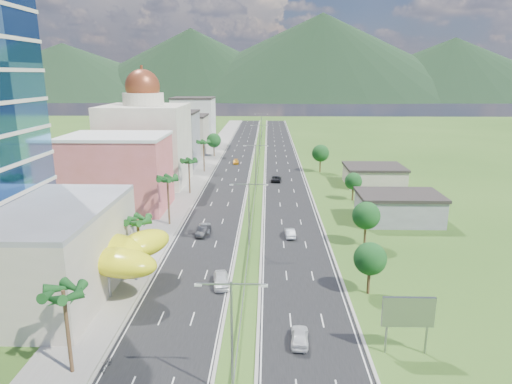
{
  "coord_description": "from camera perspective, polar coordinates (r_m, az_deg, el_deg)",
  "views": [
    {
      "loc": [
        2.95,
        -59.15,
        27.47
      ],
      "look_at": [
        0.86,
        19.84,
        7.0
      ],
      "focal_mm": 32.0,
      "sensor_mm": 36.0,
      "label": 1
    }
  ],
  "objects": [
    {
      "name": "leafy_tree_rc",
      "position": [
        103.57,
        12.08,
        1.31
      ],
      "size": [
        3.85,
        3.85,
        6.33
      ],
      "color": "#47301C",
      "rests_on": "ground"
    },
    {
      "name": "leafy_tree_rd",
      "position": [
        131.86,
        8.08,
        4.82
      ],
      "size": [
        4.9,
        4.9,
        8.05
      ],
      "color": "#47301C",
      "rests_on": "ground"
    },
    {
      "name": "car_silver_mid_left",
      "position": [
        82.58,
        -6.51,
        -4.49
      ],
      "size": [
        2.41,
        4.8,
        1.31
      ],
      "primitive_type": "imported",
      "rotation": [
        0.0,
        0.0,
        0.05
      ],
      "color": "#A0A1A7",
      "rests_on": "road_left"
    },
    {
      "name": "car_white_near_left",
      "position": [
        62.04,
        -4.4,
        -10.89
      ],
      "size": [
        2.62,
        5.19,
        1.7
      ],
      "primitive_type": "imported",
      "rotation": [
        0.0,
        0.0,
        0.13
      ],
      "color": "white",
      "rests_on": "road_left"
    },
    {
      "name": "billboard",
      "position": [
        49.22,
        18.5,
        -14.22
      ],
      "size": [
        5.2,
        0.35,
        6.2
      ],
      "color": "gray",
      "rests_on": "ground"
    },
    {
      "name": "leafy_tree_rb",
      "position": [
        76.27,
        13.61,
        -2.89
      ],
      "size": [
        4.55,
        4.55,
        7.47
      ],
      "color": "#47301C",
      "rests_on": "ground"
    },
    {
      "name": "midrise_white",
      "position": [
        187.48,
        -7.78,
        8.74
      ],
      "size": [
        16.0,
        15.0,
        18.0
      ],
      "primitive_type": "cube",
      "color": "silver",
      "rests_on": "ground"
    },
    {
      "name": "streetlight_median_d",
      "position": [
        155.57,
        0.42,
        6.87
      ],
      "size": [
        6.04,
        0.25,
        11.0
      ],
      "color": "gray",
      "rests_on": "ground"
    },
    {
      "name": "palm_tree_e",
      "position": [
        131.86,
        -6.58,
        6.07
      ],
      "size": [
        3.6,
        3.6,
        9.4
      ],
      "color": "#47301C",
      "rests_on": "ground"
    },
    {
      "name": "palm_tree_a",
      "position": [
        45.81,
        -22.92,
        -11.83
      ],
      "size": [
        3.6,
        3.6,
        9.1
      ],
      "color": "#47301C",
      "rests_on": "ground"
    },
    {
      "name": "streetlight_median_a",
      "position": [
        40.05,
        -3.05,
        -16.65
      ],
      "size": [
        6.04,
        0.25,
        11.0
      ],
      "color": "gray",
      "rests_on": "ground"
    },
    {
      "name": "streetlight_median_c",
      "position": [
        111.14,
        -0.03,
        3.78
      ],
      "size": [
        6.04,
        0.25,
        11.0
      ],
      "color": "gray",
      "rests_on": "ground"
    },
    {
      "name": "palm_tree_d",
      "position": [
        107.63,
        -8.4,
        3.7
      ],
      "size": [
        3.6,
        3.6,
        8.6
      ],
      "color": "#47301C",
      "rests_on": "ground"
    },
    {
      "name": "road_right",
      "position": [
        151.73,
        3.22,
        4.08
      ],
      "size": [
        11.0,
        260.0,
        0.04
      ],
      "primitive_type": "cube",
      "color": "black",
      "rests_on": "ground"
    },
    {
      "name": "midrise_grey",
      "position": [
        143.66,
        -10.6,
        6.49
      ],
      "size": [
        16.0,
        15.0,
        16.0
      ],
      "primitive_type": "cube",
      "color": "gray",
      "rests_on": "ground"
    },
    {
      "name": "pink_shophouse",
      "position": [
        98.31,
        -16.88,
        2.17
      ],
      "size": [
        20.0,
        15.0,
        15.0
      ],
      "primitive_type": "cube",
      "color": "#C55C51",
      "rests_on": "ground"
    },
    {
      "name": "streetlight_median_e",
      "position": [
        200.25,
        0.67,
        8.58
      ],
      "size": [
        6.04,
        0.25,
        11.0
      ],
      "color": "gray",
      "rests_on": "ground"
    },
    {
      "name": "streetlight_median_b",
      "position": [
        72.25,
        -0.89,
        -2.14
      ],
      "size": [
        6.04,
        0.25,
        11.0
      ],
      "color": "gray",
      "rests_on": "ground"
    },
    {
      "name": "domed_building",
      "position": [
        119.37,
        -13.61,
        6.36
      ],
      "size": [
        20.0,
        20.0,
        28.7
      ],
      "color": "#C1B4A0",
      "rests_on": "ground"
    },
    {
      "name": "palm_tree_b",
      "position": [
        67.05,
        -14.56,
        -3.68
      ],
      "size": [
        3.6,
        3.6,
        8.1
      ],
      "color": "#47301C",
      "rests_on": "ground"
    },
    {
      "name": "palm_tree_c",
      "position": [
        85.36,
        -11.01,
        1.41
      ],
      "size": [
        3.6,
        3.6,
        9.6
      ],
      "color": "#47301C",
      "rests_on": "ground"
    },
    {
      "name": "sidewalk_left",
      "position": [
        152.96,
        -6.02,
        4.12
      ],
      "size": [
        7.0,
        260.0,
        0.12
      ],
      "primitive_type": "cube",
      "color": "gray",
      "rests_on": "ground"
    },
    {
      "name": "leafy_tree_ra",
      "position": [
        60.15,
        14.07,
        -8.1
      ],
      "size": [
        4.2,
        4.2,
        6.9
      ],
      "color": "#47301C",
      "rests_on": "ground"
    },
    {
      "name": "midrise_beige",
      "position": [
        165.25,
        -9.01,
        7.05
      ],
      "size": [
        16.0,
        15.0,
        13.0
      ],
      "primitive_type": "cube",
      "color": "#A69E88",
      "rests_on": "ground"
    },
    {
      "name": "mountain_ridge",
      "position": [
        513.08,
        8.05,
        11.31
      ],
      "size": [
        860.0,
        140.0,
        90.0
      ],
      "primitive_type": null,
      "color": "black",
      "rests_on": "ground"
    },
    {
      "name": "car_silver_right",
      "position": [
        79.68,
        4.27,
        -5.08
      ],
      "size": [
        1.83,
        4.63,
        1.5
      ],
      "primitive_type": "imported",
      "rotation": [
        0.0,
        0.0,
        3.2
      ],
      "color": "#B9BAC1",
      "rests_on": "road_right"
    },
    {
      "name": "car_yellow_far_left",
      "position": [
        144.17,
        -2.53,
        3.79
      ],
      "size": [
        2.03,
        4.41,
        1.25
      ],
      "primitive_type": "imported",
      "rotation": [
        0.0,
        0.0,
        0.07
      ],
      "color": "orange",
      "rests_on": "road_left"
    },
    {
      "name": "road_left",
      "position": [
        152.02,
        -2.46,
        4.11
      ],
      "size": [
        11.0,
        260.0,
        0.04
      ],
      "primitive_type": "cube",
      "color": "black",
      "rests_on": "ground"
    },
    {
      "name": "car_white_near_right",
      "position": [
        50.37,
        5.49,
        -17.5
      ],
      "size": [
        2.12,
        4.65,
        1.55
      ],
      "primitive_type": "imported",
      "rotation": [
        0.0,
        0.0,
        3.08
      ],
      "color": "white",
      "rests_on": "road_right"
    },
    {
      "name": "car_dark_left",
      "position": [
        80.77,
        -6.64,
        -4.85
      ],
      "size": [
        2.31,
        4.92,
        1.56
      ],
      "primitive_type": "imported",
      "rotation": [
        0.0,
        0.0,
        -0.14
      ],
      "color": "black",
      "rests_on": "road_left"
    },
    {
      "name": "median_guardrail",
      "position": [
        133.89,
        0.22,
        2.95
      ],
      "size": [
        0.1,
        216.06,
        0.76
      ],
      "color": "gray",
      "rests_on": "ground"
    },
    {
      "name": "ground",
      "position": [
        65.29,
        -1.24,
        -10.36
      ],
      "size": [
        500.0,
        500.0,
        0.0
      ],
      "primitive_type": "plane",
      "color": "#2D5119",
      "rests_on": "ground"
    },
    {
      "name": "shed_far",
      "position": [
        120.0,
        14.51,
        1.9
      ],
      "size": [
        14.0,
        12.0,
        4.4
      ],
      "primitive_type": "cube",
      "color": "#A69E88",
      "rests_on": "ground"
    },
    {
      "name": "car_dark_far_right",
      "position": [
        120.42,
        2.53,
        1.7
      ],
      "size": [
        2.87,
        5.49,
        1.48
      ],
      "primitive_type": "imported",
      "rotation": [
        0.0,
        0.0,
        3.06
      ],
      "color": "black",
      "rests_on": "road_right"
    },
    {
      "name": "motorcycle",
      "position": [
        48.74,
        -18.07,
        -19.61
      ],
      "size": [
        0.83,
        2.08,
        1.29
      ],
      "primitive_type": "imported",
      "rotation": [
        0.0,
        0.0,
        -0.11
      ],
      "color": "black",
      "rests_on": "road_left"
    },
    {
      "name": "leafy_tree_lfar",
      "position": [
        156.79,
        -5.29,
        6.44
      ],
      "size": [
        4.9,
        4.9,
        8.05
      ],
      "color": "#47301C",
      "rests_on": "ground"
    },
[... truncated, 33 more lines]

